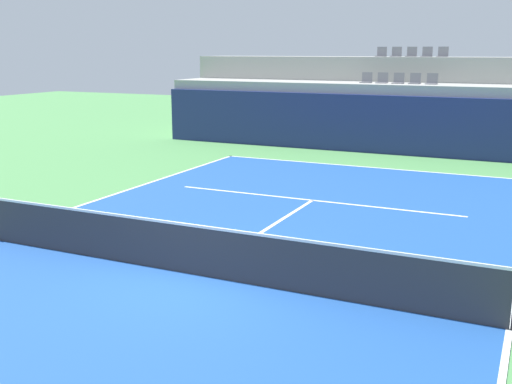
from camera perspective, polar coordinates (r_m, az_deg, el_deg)
name	(u,v)px	position (r m, az deg, el deg)	size (l,w,h in m)	color
ground_plane	(195,275)	(11.59, -5.72, -7.66)	(80.00, 80.00, 0.00)	#4C8C4C
court_surface	(195,275)	(11.59, -5.72, -7.64)	(11.00, 24.00, 0.01)	#1E4C99
baseline_far	(365,167)	(22.33, 10.12, 2.31)	(11.00, 0.10, 0.00)	white
sideline_right	(509,329)	(10.13, 22.46, -11.69)	(0.10, 24.00, 0.00)	white
service_line_far	(312,200)	(17.14, 5.25, -0.77)	(8.26, 0.10, 0.00)	white
centre_service_line	(265,230)	(14.28, 0.85, -3.54)	(0.10, 6.40, 0.00)	white
back_wall	(388,125)	(25.30, 12.18, 6.11)	(20.28, 0.30, 2.34)	navy
stands_tier_lower	(396,117)	(26.59, 12.87, 6.83)	(20.28, 2.40, 2.74)	#9E9E99
stands_tier_upper	(408,100)	(28.88, 13.97, 8.30)	(20.28, 2.40, 3.81)	#9E9E99
seating_row_lower	(398,80)	(26.57, 13.08, 10.06)	(3.15, 0.44, 0.44)	slate
seating_row_upper	(411,54)	(28.90, 14.23, 12.32)	(3.15, 0.44, 0.44)	slate
tennis_net	(194,249)	(11.42, -5.78, -5.27)	(11.08, 0.08, 1.07)	black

